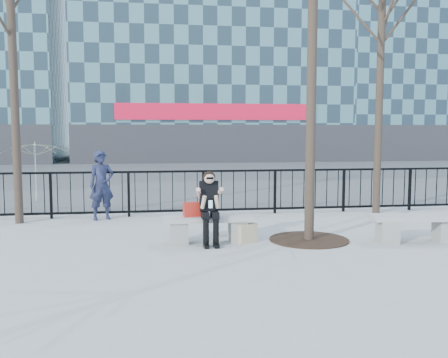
{
  "coord_description": "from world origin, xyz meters",
  "views": [
    {
      "loc": [
        -1.0,
        -9.08,
        2.09
      ],
      "look_at": [
        0.4,
        0.8,
        1.1
      ],
      "focal_mm": 40.0,
      "sensor_mm": 36.0,
      "label": 1
    }
  ],
  "objects": [
    {
      "name": "tree_left",
      "position": [
        -4.0,
        2.5,
        4.86
      ],
      "size": [
        2.8,
        2.8,
        6.5
      ],
      "color": "black",
      "rests_on": "ground"
    },
    {
      "name": "standing_man",
      "position": [
        -2.2,
        2.69,
        0.8
      ],
      "size": [
        0.69,
        0.58,
        1.61
      ],
      "primitive_type": "imported",
      "rotation": [
        0.0,
        0.0,
        0.38
      ],
      "color": "black",
      "rests_on": "ground"
    },
    {
      "name": "bench_main",
      "position": [
        0.0,
        0.0,
        0.3
      ],
      "size": [
        1.65,
        0.46,
        0.49
      ],
      "color": "slate",
      "rests_on": "ground"
    },
    {
      "name": "railing",
      "position": [
        0.0,
        3.0,
        0.55
      ],
      "size": [
        14.0,
        0.06,
        1.1
      ],
      "color": "black",
      "rests_on": "ground"
    },
    {
      "name": "ground",
      "position": [
        0.0,
        0.0,
        0.0
      ],
      "size": [
        120.0,
        120.0,
        0.0
      ],
      "primitive_type": "plane",
      "color": "#999994",
      "rests_on": "ground"
    },
    {
      "name": "bench_second",
      "position": [
        3.85,
        -0.5,
        0.31
      ],
      "size": [
        1.71,
        0.48,
        0.51
      ],
      "rotation": [
        0.0,
        0.0,
        -0.1
      ],
      "color": "slate",
      "rests_on": "ground"
    },
    {
      "name": "vendor_umbrella",
      "position": [
        -4.37,
        5.87,
        0.88
      ],
      "size": [
        2.38,
        2.41,
        1.76
      ],
      "primitive_type": "imported",
      "rotation": [
        0.0,
        0.0,
        0.28
      ],
      "color": "yellow",
      "rests_on": "ground"
    },
    {
      "name": "shopping_bag",
      "position": [
        0.71,
        -0.14,
        0.18
      ],
      "size": [
        0.4,
        0.28,
        0.35
      ],
      "primitive_type": "cube",
      "rotation": [
        0.0,
        0.0,
        0.44
      ],
      "color": "beige",
      "rests_on": "ground"
    },
    {
      "name": "seated_woman",
      "position": [
        0.0,
        -0.16,
        0.67
      ],
      "size": [
        0.5,
        0.64,
        1.34
      ],
      "color": "black",
      "rests_on": "ground"
    },
    {
      "name": "building_right",
      "position": [
        20.0,
        27.0,
        10.3
      ],
      "size": [
        16.2,
        10.2,
        20.6
      ],
      "color": "slate",
      "rests_on": "ground"
    },
    {
      "name": "handbag",
      "position": [
        -0.3,
        0.02,
        0.62
      ],
      "size": [
        0.34,
        0.2,
        0.27
      ],
      "primitive_type": "cube",
      "rotation": [
        0.0,
        0.0,
        0.14
      ],
      "color": "#B52016",
      "rests_on": "bench_main"
    },
    {
      "name": "street_surface",
      "position": [
        0.0,
        15.0,
        0.0
      ],
      "size": [
        60.0,
        23.0,
        0.01
      ],
      "primitive_type": "cube",
      "color": "#474747",
      "rests_on": "ground"
    },
    {
      "name": "tree_grate",
      "position": [
        1.9,
        -0.1,
        0.01
      ],
      "size": [
        1.5,
        1.5,
        0.02
      ],
      "primitive_type": "cylinder",
      "color": "black",
      "rests_on": "ground"
    }
  ]
}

